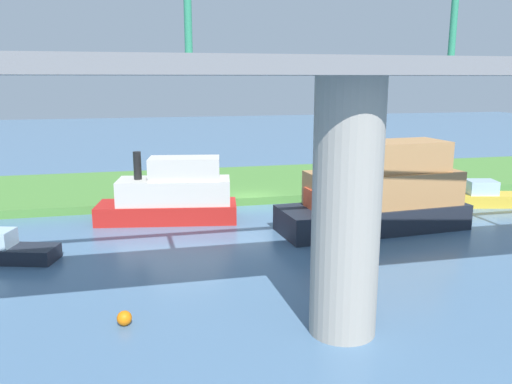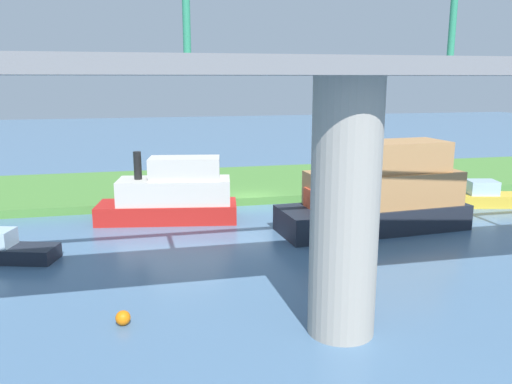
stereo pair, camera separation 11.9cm
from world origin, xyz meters
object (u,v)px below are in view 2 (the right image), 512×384
object	(u,v)px
person_on_bank	(183,182)
pontoon_yellow	(489,197)
motorboat_white	(380,194)
marker_buoy	(123,318)
motorboat_red	(399,200)
skiff_small	(172,195)
bridge_pylon	(345,210)
mooring_post	(214,188)
houseboat_blue	(6,249)

from	to	relation	value
person_on_bank	pontoon_yellow	size ratio (longest dim) A/B	0.27
motorboat_white	marker_buoy	size ratio (longest dim) A/B	20.93
pontoon_yellow	marker_buoy	size ratio (longest dim) A/B	10.45
motorboat_white	motorboat_red	world-z (taller)	motorboat_white
skiff_small	marker_buoy	bearing A→B (deg)	78.82
person_on_bank	bridge_pylon	bearing A→B (deg)	99.22
skiff_small	bridge_pylon	bearing A→B (deg)	106.45
motorboat_red	mooring_post	bearing A→B (deg)	-20.69
person_on_bank	marker_buoy	xyz separation A→B (m)	(3.64, 18.04, -0.95)
motorboat_red	houseboat_blue	size ratio (longest dim) A/B	1.06
motorboat_white	marker_buoy	bearing A→B (deg)	32.65
bridge_pylon	person_on_bank	size ratio (longest dim) A/B	5.85
skiff_small	motorboat_red	world-z (taller)	skiff_small
houseboat_blue	motorboat_red	bearing A→B (deg)	-167.83
mooring_post	pontoon_yellow	world-z (taller)	pontoon_yellow
motorboat_white	houseboat_blue	world-z (taller)	motorboat_white
bridge_pylon	marker_buoy	world-z (taller)	bridge_pylon
mooring_post	motorboat_red	bearing A→B (deg)	159.31
skiff_small	motorboat_white	bearing A→B (deg)	158.56
bridge_pylon	person_on_bank	world-z (taller)	bridge_pylon
bridge_pylon	pontoon_yellow	world-z (taller)	bridge_pylon
pontoon_yellow	skiff_small	world-z (taller)	skiff_small
motorboat_red	marker_buoy	bearing A→B (deg)	36.78
person_on_bank	mooring_post	distance (m)	2.39
person_on_bank	skiff_small	bearing A→B (deg)	78.00
marker_buoy	motorboat_white	bearing A→B (deg)	-147.35
pontoon_yellow	mooring_post	bearing A→B (deg)	-15.41
motorboat_red	houseboat_blue	world-z (taller)	motorboat_red
pontoon_yellow	skiff_small	size ratio (longest dim) A/B	0.64
pontoon_yellow	motorboat_red	bearing A→B (deg)	-5.09
houseboat_blue	marker_buoy	distance (m)	9.33
mooring_post	marker_buoy	bearing A→B (deg)	71.57
person_on_bank	pontoon_yellow	bearing A→B (deg)	161.98
mooring_post	bridge_pylon	bearing A→B (deg)	94.23
skiff_small	marker_buoy	distance (m)	13.09
motorboat_red	houseboat_blue	distance (m)	22.37
bridge_pylon	skiff_small	size ratio (longest dim) A/B	0.99
motorboat_white	pontoon_yellow	world-z (taller)	motorboat_white
marker_buoy	skiff_small	bearing A→B (deg)	-101.18
motorboat_white	pontoon_yellow	xyz separation A→B (m)	(-9.31, -3.32, -1.35)
bridge_pylon	marker_buoy	size ratio (longest dim) A/B	16.27
motorboat_white	skiff_small	xyz separation A→B (m)	(10.80, -4.24, -0.44)
motorboat_red	houseboat_blue	bearing A→B (deg)	12.17
mooring_post	motorboat_white	distance (m)	11.25
motorboat_white	motorboat_red	size ratio (longest dim) A/B	2.19
houseboat_blue	marker_buoy	size ratio (longest dim) A/B	9.02
mooring_post	skiff_small	size ratio (longest dim) A/B	0.12
person_on_bank	motorboat_white	distance (m)	13.59
motorboat_red	houseboat_blue	xyz separation A→B (m)	(21.87, 4.71, -0.06)
pontoon_yellow	skiff_small	bearing A→B (deg)	-2.64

